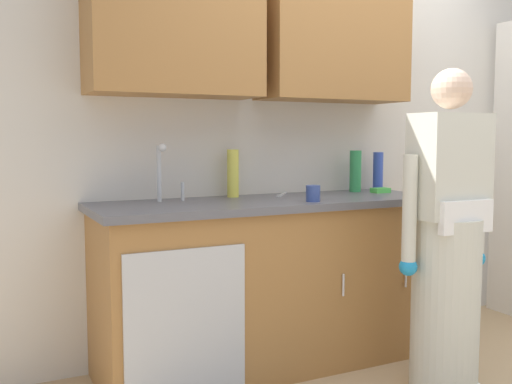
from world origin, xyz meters
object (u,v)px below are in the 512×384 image
sink (175,207)px  bottle_water_tall (233,173)px  bottle_cleaner_spray (378,171)px  person_at_sink (447,255)px  knife_on_counter (282,194)px  sponge (380,190)px  cup_by_sink (313,193)px  bottle_soap (355,171)px

sink → bottle_water_tall: sink is taller
bottle_water_tall → bottle_cleaner_spray: 1.02m
sink → person_at_sink: 1.40m
knife_on_counter → sponge: 0.63m
bottle_water_tall → cup_by_sink: bottle_water_tall is taller
person_at_sink → bottle_cleaner_spray: 0.97m
knife_on_counter → sponge: size_ratio=2.18×
sponge → bottle_soap: bearing=128.1°
person_at_sink → sponge: size_ratio=14.73×
bottle_soap → sponge: (0.10, -0.13, -0.11)m
sink → bottle_cleaner_spray: bearing=7.2°
person_at_sink → sponge: bearing=78.6°
bottle_water_tall → cup_by_sink: (0.29, -0.41, -0.09)m
sink → knife_on_counter: bearing=14.2°
bottle_water_tall → knife_on_counter: (0.31, -0.01, -0.13)m
bottle_soap → sponge: size_ratio=2.36×
bottle_soap → knife_on_counter: (-0.52, 0.02, -0.13)m
cup_by_sink → sink: bearing=163.3°
bottle_cleaner_spray → knife_on_counter: size_ratio=1.03×
sink → bottle_cleaner_spray: (1.44, 0.18, 0.14)m
bottle_cleaner_spray → knife_on_counter: 0.72m
bottle_water_tall → knife_on_counter: 0.34m
knife_on_counter → person_at_sink: bearing=-112.8°
bottle_water_tall → knife_on_counter: bottle_water_tall is taller
bottle_water_tall → bottle_cleaner_spray: (1.02, -0.02, -0.01)m
bottle_soap → knife_on_counter: bearing=177.7°
bottle_water_tall → bottle_cleaner_spray: bottle_water_tall is taller
person_at_sink → bottle_water_tall: person_at_sink is taller
cup_by_sink → sponge: (0.64, 0.25, -0.03)m
bottle_cleaner_spray → cup_by_sink: size_ratio=2.84×
person_at_sink → bottle_water_tall: bearing=131.6°
sink → person_at_sink: bearing=-29.7°
person_at_sink → knife_on_counter: 1.02m
knife_on_counter → sponge: (0.62, -0.15, 0.01)m
sink → bottle_cleaner_spray: sink is taller
bottle_soap → cup_by_sink: 0.67m
cup_by_sink → bottle_water_tall: bearing=125.1°
bottle_water_tall → bottle_soap: size_ratio=1.05×
sponge → knife_on_counter: bearing=166.5°
bottle_cleaner_spray → knife_on_counter: bearing=179.7°
cup_by_sink → sponge: 0.69m
sink → knife_on_counter: 0.75m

